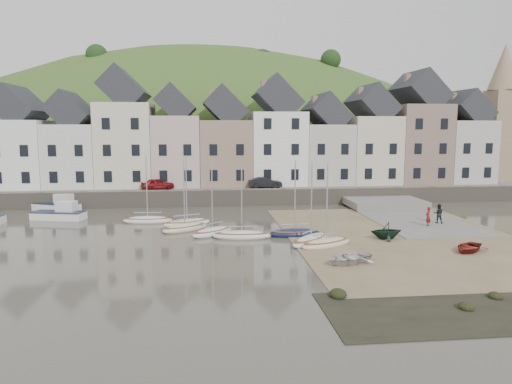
{
  "coord_description": "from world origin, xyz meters",
  "views": [
    {
      "loc": [
        -4.56,
        -35.7,
        8.76
      ],
      "look_at": [
        0.0,
        6.0,
        3.0
      ],
      "focal_mm": 33.46,
      "sensor_mm": 36.0,
      "label": 1
    }
  ],
  "objects": [
    {
      "name": "person_dark",
      "position": [
        16.41,
        4.55,
        0.99
      ],
      "size": [
        1.03,
        0.94,
        1.73
      ],
      "primitive_type": "imported",
      "rotation": [
        0.0,
        0.0,
        2.73
      ],
      "color": "black",
      "rests_on": "slipway"
    },
    {
      "name": "rowboat_red",
      "position": [
        13.85,
        -4.87,
        0.37
      ],
      "size": [
        3.61,
        3.52,
        0.61
      ],
      "primitive_type": "imported",
      "rotation": [
        0.0,
        0.0,
        -0.86
      ],
      "color": "maroon",
      "rests_on": "beach"
    },
    {
      "name": "ground",
      "position": [
        0.0,
        0.0,
        0.0
      ],
      "size": [
        160.0,
        160.0,
        0.0
      ],
      "primitive_type": "plane",
      "color": "#4D473D",
      "rests_on": "ground"
    },
    {
      "name": "quay_street",
      "position": [
        0.0,
        20.5,
        1.55
      ],
      "size": [
        70.0,
        7.0,
        0.1
      ],
      "primitive_type": "cube",
      "color": "slate",
      "rests_on": "quay_land"
    },
    {
      "name": "sailboat_3",
      "position": [
        -3.96,
        2.54,
        0.27
      ],
      "size": [
        4.08,
        3.87,
        6.32
      ],
      "color": "white",
      "rests_on": "ground"
    },
    {
      "name": "sailboat_5",
      "position": [
        2.64,
        1.42,
        0.26
      ],
      "size": [
        4.25,
        1.64,
        6.32
      ],
      "color": "#131C3C",
      "rests_on": "ground"
    },
    {
      "name": "rowboat_white",
      "position": [
        4.59,
        -6.76,
        0.4
      ],
      "size": [
        3.93,
        3.46,
        0.68
      ],
      "primitive_type": "imported",
      "rotation": [
        0.0,
        0.0,
        -1.15
      ],
      "color": "silver",
      "rests_on": "beach"
    },
    {
      "name": "church_spire",
      "position": [
        34.55,
        24.0,
        11.06
      ],
      "size": [
        4.0,
        4.0,
        18.0
      ],
      "color": "#997F60",
      "rests_on": "quay_land"
    },
    {
      "name": "sailboat_4",
      "position": [
        -1.66,
        1.09,
        0.26
      ],
      "size": [
        4.74,
        1.88,
        6.32
      ],
      "color": "white",
      "rests_on": "ground"
    },
    {
      "name": "sailboat_7",
      "position": [
        4.3,
        -2.23,
        0.26
      ],
      "size": [
        4.64,
        3.3,
        6.32
      ],
      "color": "beige",
      "rests_on": "ground"
    },
    {
      "name": "sailboat_0",
      "position": [
        -9.79,
        8.16,
        0.26
      ],
      "size": [
        4.6,
        1.73,
        6.32
      ],
      "color": "white",
      "rests_on": "ground"
    },
    {
      "name": "slipway",
      "position": [
        15.0,
        8.0,
        0.06
      ],
      "size": [
        8.0,
        18.0,
        0.12
      ],
      "primitive_type": "cube",
      "color": "slate",
      "rests_on": "ground"
    },
    {
      "name": "car_right",
      "position": [
        2.57,
        19.5,
        2.24
      ],
      "size": [
        3.94,
        1.47,
        1.29
      ],
      "primitive_type": "imported",
      "rotation": [
        0.0,
        0.0,
        1.6
      ],
      "color": "black",
      "rests_on": "quay_street"
    },
    {
      "name": "hillside",
      "position": [
        -5.0,
        60.0,
        -17.99
      ],
      "size": [
        134.4,
        84.0,
        84.0
      ],
      "color": "#3F5E25",
      "rests_on": "ground"
    },
    {
      "name": "motorboat_0",
      "position": [
        -18.23,
        10.73,
        0.58
      ],
      "size": [
        5.21,
        2.85,
        1.7
      ],
      "color": "white",
      "rests_on": "ground"
    },
    {
      "name": "sailboat_1",
      "position": [
        -6.14,
        6.5,
        0.26
      ],
      "size": [
        4.62,
        3.07,
        6.32
      ],
      "color": "white",
      "rests_on": "ground"
    },
    {
      "name": "rowboat_green",
      "position": [
        9.5,
        -0.61,
        0.72
      ],
      "size": [
        2.68,
        2.36,
        1.33
      ],
      "primitive_type": "imported",
      "rotation": [
        0.0,
        0.0,
        -1.49
      ],
      "color": "black",
      "rests_on": "beach"
    },
    {
      "name": "person_red",
      "position": [
        14.91,
        3.48,
        0.96
      ],
      "size": [
        0.73,
        0.71,
        1.69
      ],
      "primitive_type": "imported",
      "rotation": [
        0.0,
        0.0,
        3.85
      ],
      "color": "maroon",
      "rests_on": "slipway"
    },
    {
      "name": "quay_land",
      "position": [
        0.0,
        32.0,
        0.75
      ],
      "size": [
        90.0,
        30.0,
        1.5
      ],
      "primitive_type": "cube",
      "color": "#3F5E25",
      "rests_on": "ground"
    },
    {
      "name": "beach",
      "position": [
        11.0,
        0.0,
        0.03
      ],
      "size": [
        18.0,
        26.0,
        0.06
      ],
      "primitive_type": "cube",
      "color": "brown",
      "rests_on": "ground"
    },
    {
      "name": "sailboat_2",
      "position": [
        -6.26,
        4.37,
        0.26
      ],
      "size": [
        4.38,
        3.58,
        6.32
      ],
      "color": "beige",
      "rests_on": "ground"
    },
    {
      "name": "sailboat_6",
      "position": [
        3.41,
        -1.07,
        0.26
      ],
      "size": [
        4.32,
        4.53,
        6.32
      ],
      "color": "white",
      "rests_on": "ground"
    },
    {
      "name": "shore_rocks",
      "position": [
        9.11,
        -14.7,
        0.09
      ],
      "size": [
        14.0,
        6.0,
        0.73
      ],
      "color": "black",
      "rests_on": "ground"
    },
    {
      "name": "seawall",
      "position": [
        0.0,
        17.0,
        0.9
      ],
      "size": [
        70.0,
        1.2,
        1.8
      ],
      "primitive_type": "cube",
      "color": "slate",
      "rests_on": "ground"
    },
    {
      "name": "motorboat_2",
      "position": [
        -19.97,
        16.0,
        0.58
      ],
      "size": [
        5.28,
        3.66,
        1.7
      ],
      "color": "white",
      "rests_on": "ground"
    },
    {
      "name": "car_left",
      "position": [
        -9.89,
        19.5,
        2.24
      ],
      "size": [
        4.05,
        2.61,
        1.28
      ],
      "primitive_type": "imported",
      "rotation": [
        0.0,
        0.0,
        1.88
      ],
      "color": "maroon",
      "rests_on": "quay_street"
    },
    {
      "name": "townhouse_terrace",
      "position": [
        1.76,
        24.0,
        7.32
      ],
      "size": [
        61.05,
        8.0,
        13.93
      ],
      "color": "white",
      "rests_on": "quay_land"
    }
  ]
}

